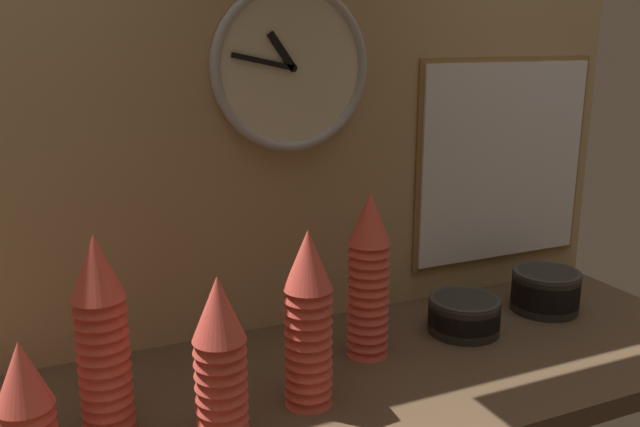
# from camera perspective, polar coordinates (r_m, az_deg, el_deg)

# --- Properties ---
(ground_plane) EXTENTS (1.60, 0.56, 0.04)m
(ground_plane) POSITION_cam_1_polar(r_m,az_deg,el_deg) (1.31, 2.48, -13.89)
(ground_plane) COLOR #4C3826
(wall_tiled_back) EXTENTS (1.60, 0.03, 1.05)m
(wall_tiled_back) POSITION_cam_1_polar(r_m,az_deg,el_deg) (1.40, -2.25, 11.30)
(wall_tiled_back) COLOR tan
(wall_tiled_back) RESTS_ON ground_plane
(cup_stack_center_left) EXTENTS (0.08, 0.08, 0.27)m
(cup_stack_center_left) POSITION_cam_1_polar(r_m,az_deg,el_deg) (1.05, -8.39, -12.18)
(cup_stack_center_left) COLOR #DB4C3D
(cup_stack_center_left) RESTS_ON ground_plane
(cup_stack_left) EXTENTS (0.08, 0.08, 0.33)m
(cup_stack_left) POSITION_cam_1_polar(r_m,az_deg,el_deg) (1.10, -17.88, -9.85)
(cup_stack_left) COLOR #DB4C3D
(cup_stack_left) RESTS_ON ground_plane
(cup_stack_center_right) EXTENTS (0.08, 0.08, 0.33)m
(cup_stack_center_right) POSITION_cam_1_polar(r_m,az_deg,el_deg) (1.31, 4.11, -5.22)
(cup_stack_center_right) COLOR #DB4C3D
(cup_stack_center_right) RESTS_ON ground_plane
(cup_stack_center) EXTENTS (0.08, 0.08, 0.31)m
(cup_stack_center) POSITION_cam_1_polar(r_m,az_deg,el_deg) (1.14, -1.00, -8.88)
(cup_stack_center) COLOR #DB4C3D
(cup_stack_center) RESTS_ON ground_plane
(cup_stack_far_left) EXTENTS (0.08, 0.08, 0.20)m
(cup_stack_far_left) POSITION_cam_1_polar(r_m,az_deg,el_deg) (1.09, -23.57, -14.47)
(cup_stack_far_left) COLOR #DB4C3D
(cup_stack_far_left) RESTS_ON ground_plane
(bowl_stack_far_right) EXTENTS (0.15, 0.15, 0.09)m
(bowl_stack_far_right) POSITION_cam_1_polar(r_m,az_deg,el_deg) (1.63, 18.45, -6.07)
(bowl_stack_far_right) COLOR black
(bowl_stack_far_right) RESTS_ON ground_plane
(bowl_stack_right) EXTENTS (0.15, 0.15, 0.08)m
(bowl_stack_right) POSITION_cam_1_polar(r_m,az_deg,el_deg) (1.48, 12.04, -8.22)
(bowl_stack_right) COLOR black
(bowl_stack_right) RESTS_ON ground_plane
(wall_clock) EXTENTS (0.33, 0.03, 0.33)m
(wall_clock) POSITION_cam_1_polar(r_m,az_deg,el_deg) (1.36, -2.44, 12.16)
(wall_clock) COLOR beige
(menu_board) EXTENTS (0.48, 0.01, 0.49)m
(menu_board) POSITION_cam_1_polar(r_m,az_deg,el_deg) (1.67, 15.16, 4.19)
(menu_board) COLOR olive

